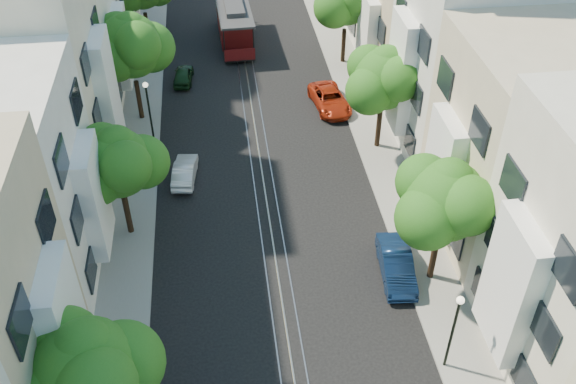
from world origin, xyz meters
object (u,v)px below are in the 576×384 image
object	(u,v)px
tree_e_b	(446,202)
tree_e_c	(385,80)
lamp_east	(455,322)
parked_car_w_far	(183,75)
tree_w_c	(131,47)
cable_car	(234,21)
tree_w_b	(119,165)
tree_w_a	(88,373)
parked_car_e_far	(330,99)
parked_car_e_mid	(396,265)
parked_car_w_mid	(185,171)
lamp_west	(148,104)

from	to	relation	value
tree_e_b	tree_e_c	xyz separation A→B (m)	(-0.00, 11.00, -0.13)
lamp_east	parked_car_w_far	bearing A→B (deg)	112.94
tree_w_c	cable_car	xyz separation A→B (m)	(6.64, 10.39, -3.29)
tree_e_c	tree_w_b	xyz separation A→B (m)	(-14.40, -6.00, -0.20)
tree_w_a	parked_car_e_far	world-z (taller)	tree_w_a
parked_car_e_mid	parked_car_e_far	distance (m)	15.47
tree_w_a	lamp_east	size ratio (longest dim) A/B	1.61
lamp_east	parked_car_e_far	distance (m)	21.00
tree_w_c	parked_car_w_mid	bearing A→B (deg)	-67.92
tree_e_b	cable_car	xyz separation A→B (m)	(-7.76, 26.39, -2.95)
tree_w_b	lamp_west	size ratio (longest dim) A/B	1.51
tree_e_c	lamp_east	size ratio (longest dim) A/B	1.57
tree_e_b	parked_car_e_far	xyz separation A→B (m)	(-2.12, 15.88, -4.12)
tree_e_b	tree_w_a	world-z (taller)	same
lamp_east	parked_car_e_mid	bearing A→B (deg)	97.40
tree_e_b	parked_car_w_far	size ratio (longest dim) A/B	2.14
tree_w_c	parked_car_w_far	size ratio (longest dim) A/B	2.27
lamp_east	parked_car_e_mid	world-z (taller)	lamp_east
parked_car_e_mid	parked_car_e_far	bearing A→B (deg)	96.10
tree_e_c	parked_car_w_mid	distance (m)	12.47
tree_e_b	parked_car_e_mid	size ratio (longest dim) A/B	1.65
tree_w_b	parked_car_e_mid	size ratio (longest dim) A/B	1.55
tree_e_b	parked_car_w_far	xyz separation A→B (m)	(-11.77, 20.56, -4.20)
tree_w_c	cable_car	distance (m)	12.76
tree_w_b	parked_car_w_mid	xyz separation A→B (m)	(2.74, 4.25, -3.84)
tree_w_a	lamp_west	xyz separation A→B (m)	(0.84, 20.02, -1.89)
lamp_east	tree_e_c	bearing A→B (deg)	86.56
lamp_east	tree_w_a	bearing A→B (deg)	-171.43
tree_w_c	tree_e_c	bearing A→B (deg)	-19.15
tree_w_a	tree_w_c	distance (m)	23.00
cable_car	parked_car_e_far	bearing A→B (deg)	-63.64
lamp_east	parked_car_w_far	world-z (taller)	lamp_east
tree_e_c	parked_car_e_mid	distance (m)	11.42
parked_car_e_far	parked_car_w_mid	distance (m)	11.62
tree_w_a	lamp_east	world-z (taller)	tree_w_a
tree_e_c	parked_car_w_mid	xyz separation A→B (m)	(-11.66, -1.75, -4.04)
lamp_east	parked_car_e_far	world-z (taller)	lamp_east
lamp_west	parked_car_w_mid	xyz separation A→B (m)	(1.90, -3.78, -2.29)
tree_w_c	tree_w_b	bearing A→B (deg)	-90.00
tree_w_b	tree_w_c	bearing A→B (deg)	90.00
tree_w_c	parked_car_w_far	xyz separation A→B (m)	(2.63, 4.56, -4.54)
parked_car_e_far	parked_car_w_far	world-z (taller)	parked_car_e_far
lamp_west	tree_w_a	bearing A→B (deg)	-92.40
tree_w_b	lamp_east	bearing A→B (deg)	-36.58
parked_car_w_far	tree_e_b	bearing A→B (deg)	125.23
tree_w_c	lamp_west	bearing A→B (deg)	-74.25
tree_w_b	parked_car_e_far	distance (m)	16.83
parked_car_e_mid	parked_car_w_mid	xyz separation A→B (m)	(-10.00, 8.83, -0.11)
tree_w_a	parked_car_e_mid	xyz separation A→B (m)	(12.74, 7.41, -4.07)
tree_w_b	lamp_west	bearing A→B (deg)	84.03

